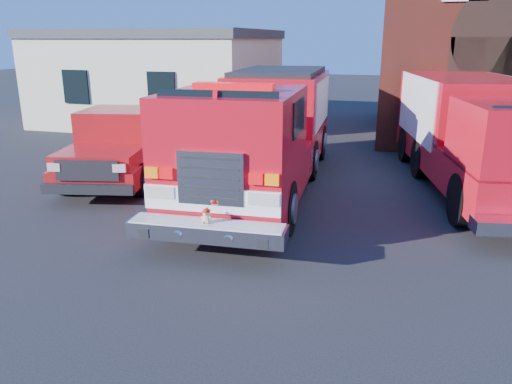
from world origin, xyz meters
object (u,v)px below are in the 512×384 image
(side_building, at_px, (162,76))
(fire_engine, at_px, (264,130))
(pickup_truck, at_px, (126,144))
(secondary_truck, at_px, (477,131))

(side_building, distance_m, fire_engine, 12.41)
(fire_engine, distance_m, pickup_truck, 4.29)
(pickup_truck, bearing_deg, fire_engine, 0.47)
(side_building, relative_size, secondary_truck, 1.10)
(pickup_truck, bearing_deg, side_building, 110.55)
(side_building, height_order, secondary_truck, side_building)
(side_building, xyz_separation_m, secondary_truck, (13.35, -8.05, -0.62))
(fire_engine, bearing_deg, pickup_truck, -179.53)
(side_building, xyz_separation_m, fire_engine, (7.85, -9.59, -0.61))
(fire_engine, bearing_deg, secondary_truck, 15.68)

